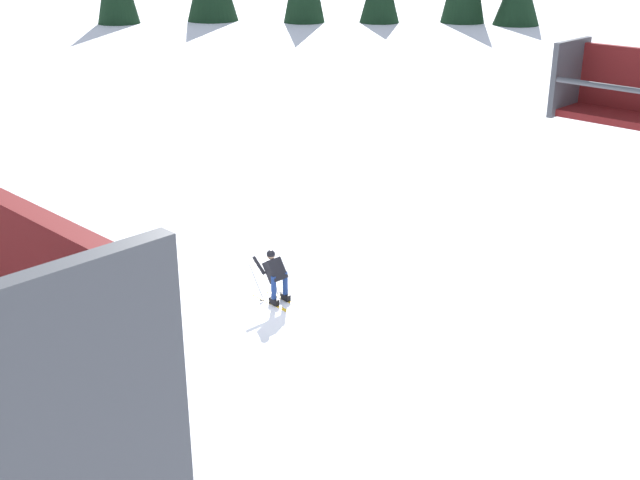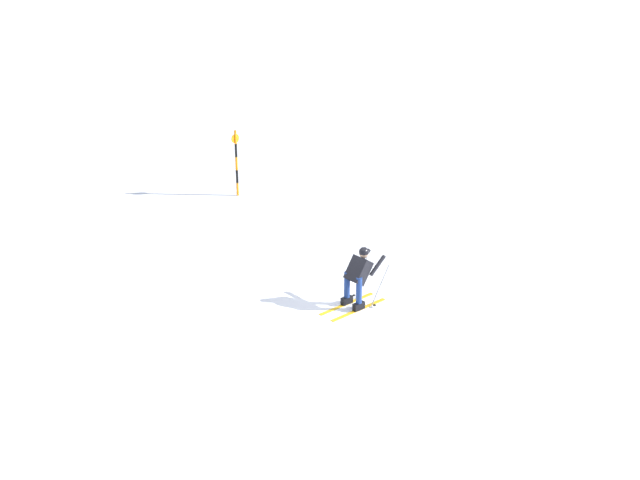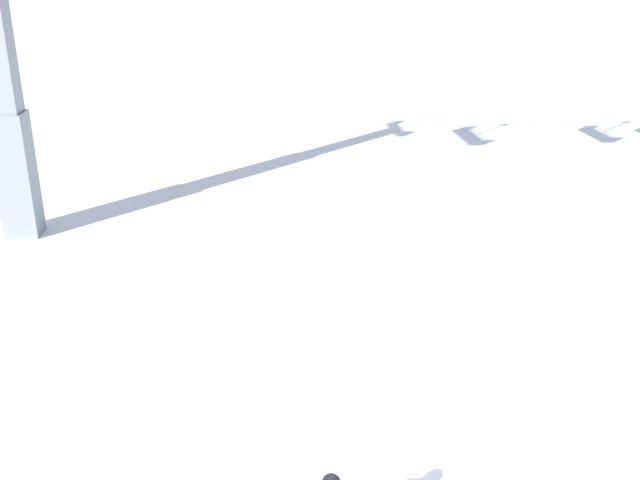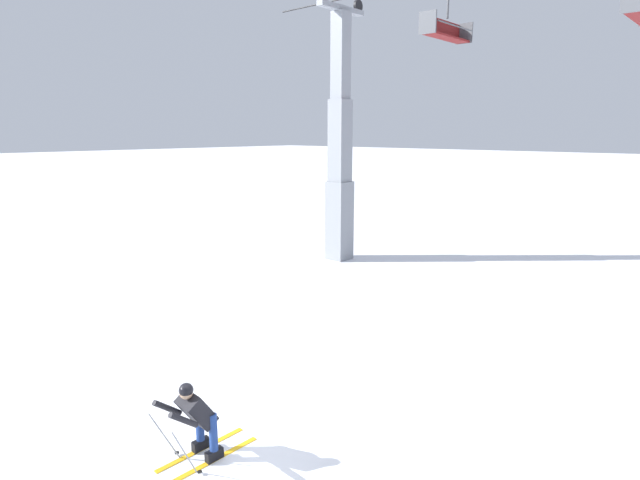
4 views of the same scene
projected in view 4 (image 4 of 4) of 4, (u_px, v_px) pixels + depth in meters
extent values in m
plane|color=white|center=(255.00, 459.00, 7.77)|extent=(260.00, 260.00, 0.00)
cube|color=yellow|center=(215.00, 460.00, 7.75)|extent=(0.16, 1.57, 0.01)
cube|color=black|center=(214.00, 455.00, 7.74)|extent=(0.12, 0.28, 0.16)
cylinder|color=navy|center=(213.00, 432.00, 7.66)|extent=(0.13, 0.13, 0.60)
cube|color=yellow|center=(201.00, 449.00, 8.01)|extent=(0.16, 1.57, 0.01)
cube|color=black|center=(201.00, 444.00, 7.99)|extent=(0.12, 0.28, 0.16)
cylinder|color=navy|center=(200.00, 423.00, 7.91)|extent=(0.13, 0.13, 0.60)
cube|color=black|center=(197.00, 410.00, 7.60)|extent=(0.44, 0.54, 0.60)
sphere|color=tan|center=(186.00, 392.00, 7.42)|extent=(0.20, 0.20, 0.20)
sphere|color=black|center=(186.00, 390.00, 7.42)|extent=(0.22, 0.22, 0.22)
cylinder|color=black|center=(184.00, 420.00, 7.18)|extent=(0.10, 0.46, 0.40)
cylinder|color=gray|center=(186.00, 455.00, 7.25)|extent=(0.12, 0.48, 1.01)
cylinder|color=black|center=(200.00, 472.00, 7.41)|extent=(0.07, 0.07, 0.01)
cylinder|color=black|center=(167.00, 408.00, 7.50)|extent=(0.10, 0.46, 0.40)
cylinder|color=gray|center=(167.00, 439.00, 7.63)|extent=(0.16, 0.47, 1.01)
cylinder|color=black|center=(177.00, 453.00, 7.85)|extent=(0.07, 0.07, 0.01)
cube|color=gray|center=(339.00, 221.00, 19.74)|extent=(0.80, 0.80, 3.05)
cube|color=gray|center=(340.00, 141.00, 19.10)|extent=(0.67, 0.67, 3.05)
cube|color=gray|center=(341.00, 56.00, 18.46)|extent=(0.54, 0.54, 3.05)
cube|color=gray|center=(341.00, 8.00, 18.12)|extent=(0.28, 2.33, 0.18)
cylinder|color=black|center=(358.00, 6.00, 18.79)|extent=(0.10, 0.44, 0.44)
cube|color=maroon|center=(446.00, 38.00, 15.66)|extent=(0.45, 2.32, 0.06)
cube|color=maroon|center=(441.00, 29.00, 15.73)|extent=(0.06, 2.32, 0.55)
cylinder|color=#4C4F54|center=(456.00, 26.00, 15.39)|extent=(0.04, 2.21, 0.04)
cube|color=#4C4F54|center=(464.00, 33.00, 16.44)|extent=(0.57, 0.05, 0.63)
cube|color=#4C4F54|center=(428.00, 22.00, 14.75)|extent=(0.57, 0.05, 0.63)
cube|color=maroon|center=(635.00, 7.00, 12.32)|extent=(0.06, 2.09, 0.55)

